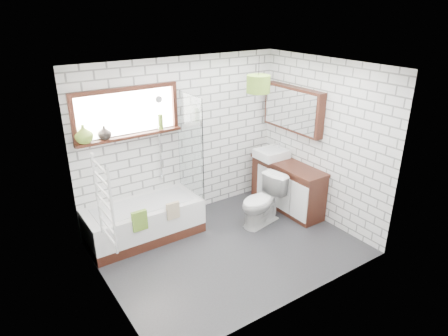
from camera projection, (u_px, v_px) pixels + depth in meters
floor at (230, 248)px, 5.64m from camera, size 3.40×2.60×0.01m
ceiling at (231, 67)px, 4.67m from camera, size 3.40×2.60×0.01m
wall_back at (182, 140)px, 6.15m from camera, size 3.40×0.01×2.50m
wall_front at (302, 206)px, 4.16m from camera, size 3.40×0.01×2.50m
wall_left at (100, 200)px, 4.28m from camera, size 0.01×2.60×2.50m
wall_right at (323, 142)px, 6.03m from camera, size 0.01×2.60×2.50m
window at (127, 113)px, 5.47m from camera, size 1.52×0.16×0.68m
towel_radiator at (105, 203)px, 4.32m from camera, size 0.06×0.52×1.00m
mirror_cabinet at (293, 109)px, 6.30m from camera, size 0.16×1.20×0.70m
shower_riser at (159, 139)px, 5.88m from camera, size 0.02×0.02×1.30m
bathtub at (144, 221)px, 5.80m from camera, size 1.65×0.73×0.53m
shower_screen at (190, 145)px, 5.83m from camera, size 0.02×0.72×1.50m
towel_green at (140, 221)px, 5.32m from camera, size 0.21×0.06×0.28m
towel_beige at (173, 211)px, 5.58m from camera, size 0.19×0.05×0.25m
vanity at (287, 186)px, 6.60m from camera, size 0.45×1.39×0.80m
basin at (272, 154)px, 6.66m from camera, size 0.49×0.43×0.14m
tap at (279, 148)px, 6.72m from camera, size 0.04×0.04×0.18m
toilet at (262, 201)px, 6.12m from camera, size 0.56×0.82×0.77m
vase_olive at (84, 135)px, 5.20m from camera, size 0.26×0.26×0.25m
vase_dark at (105, 134)px, 5.35m from camera, size 0.19×0.19×0.19m
bottle at (161, 123)px, 5.77m from camera, size 0.07×0.07×0.22m
pendant at (258, 84)px, 5.85m from camera, size 0.35×0.35×0.26m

